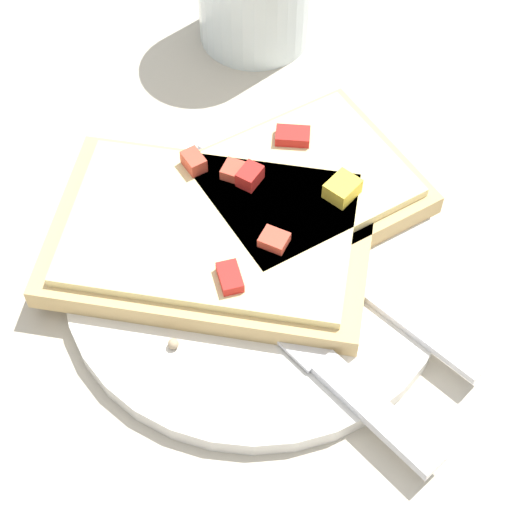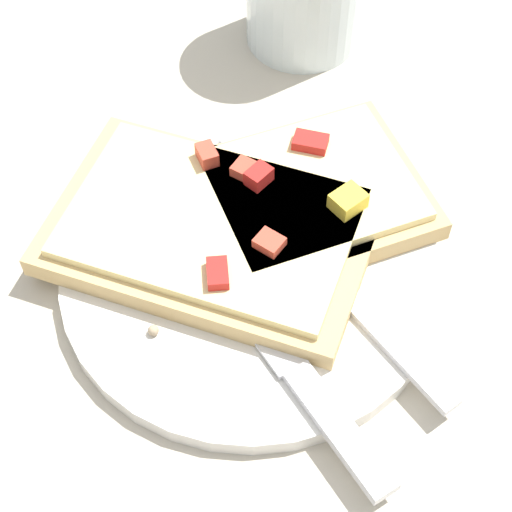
{
  "view_description": "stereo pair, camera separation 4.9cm",
  "coord_description": "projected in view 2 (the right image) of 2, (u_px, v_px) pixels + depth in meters",
  "views": [
    {
      "loc": [
        -0.28,
        0.05,
        0.42
      ],
      "look_at": [
        0.0,
        0.0,
        0.02
      ],
      "focal_mm": 60.0,
      "sensor_mm": 36.0,
      "label": 1
    },
    {
      "loc": [
        -0.29,
        0.0,
        0.42
      ],
      "look_at": [
        0.0,
        0.0,
        0.02
      ],
      "focal_mm": 60.0,
      "sensor_mm": 36.0,
      "label": 2
    }
  ],
  "objects": [
    {
      "name": "pizza_slice_main",
      "position": [
        216.0,
        230.0,
        0.51
      ],
      "size": [
        0.18,
        0.22,
        0.03
      ],
      "rotation": [
        0.0,
        0.0,
        4.36
      ],
      "color": "tan",
      "rests_on": "plate"
    },
    {
      "name": "knife",
      "position": [
        291.0,
        358.0,
        0.46
      ],
      "size": [
        0.19,
        0.13,
        0.01
      ],
      "rotation": [
        0.0,
        0.0,
        6.84
      ],
      "color": "silver",
      "rests_on": "plate"
    },
    {
      "name": "fork",
      "position": [
        308.0,
        248.0,
        0.51
      ],
      "size": [
        0.2,
        0.15,
        0.01
      ],
      "rotation": [
        0.0,
        0.0,
        6.9
      ],
      "color": "silver",
      "rests_on": "plate"
    },
    {
      "name": "pizza_slice_corner",
      "position": [
        317.0,
        192.0,
        0.52
      ],
      "size": [
        0.15,
        0.16,
        0.03
      ],
      "rotation": [
        0.0,
        0.0,
        1.93
      ],
      "color": "tan",
      "rests_on": "plate"
    },
    {
      "name": "ground_plane",
      "position": [
        256.0,
        277.0,
        0.51
      ],
      "size": [
        4.0,
        4.0,
        0.0
      ],
      "primitive_type": "plane",
      "color": "#BCB29E"
    },
    {
      "name": "crumb_scatter",
      "position": [
        203.0,
        246.0,
        0.51
      ],
      "size": [
        0.1,
        0.16,
        0.01
      ],
      "color": "tan",
      "rests_on": "plate"
    },
    {
      "name": "plate",
      "position": [
        256.0,
        272.0,
        0.51
      ],
      "size": [
        0.23,
        0.23,
        0.01
      ],
      "color": "silver",
      "rests_on": "ground"
    }
  ]
}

